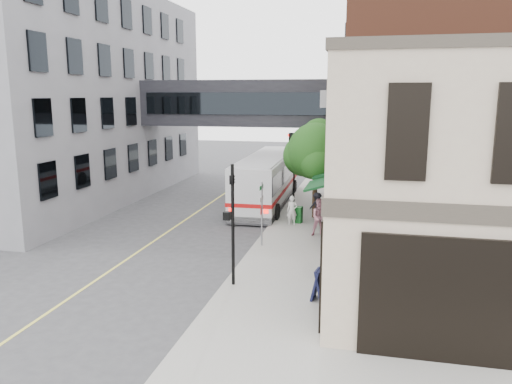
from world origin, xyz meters
The scene contains 17 objects.
ground centered at (0.00, 0.00, 0.00)m, with size 120.00×120.00×0.00m, color #38383A.
sidewalk_main centered at (2.00, 14.00, 0.07)m, with size 4.00×60.00×0.15m, color gray.
corner_building centered at (8.97, 2.00, 4.21)m, with size 10.19×8.12×8.45m.
brick_building centered at (9.98, 15.00, 6.99)m, with size 13.76×18.00×14.00m.
opposite_building centered at (-17.00, 16.00, 7.00)m, with size 14.00×24.00×14.00m, color slate.
skyway_bridge centered at (-3.00, 18.00, 6.50)m, with size 14.00×3.18×3.00m.
traffic_signal_near centered at (0.37, 2.00, 2.98)m, with size 0.44×0.22×4.60m.
traffic_signal_far centered at (0.26, 17.00, 3.34)m, with size 0.53×0.28×4.50m.
street_sign_pole centered at (0.39, 7.00, 1.93)m, with size 0.08×0.75×3.00m.
street_tree centered at (2.19, 13.22, 3.91)m, with size 3.80×3.20×5.60m.
lane_marking centered at (-5.00, 10.00, 0.01)m, with size 0.12×40.00×0.01m, color #D8CC4C.
bus centered at (-1.25, 16.39, 1.77)m, with size 3.08×11.77×3.15m.
pedestrian_a centered at (1.20, 11.06, 0.93)m, with size 0.57×0.37×1.56m, color silver.
pedestrian_b centered at (2.89, 9.21, 1.09)m, with size 0.92×0.71×1.89m, color #C88193.
pedestrian_c centered at (2.39, 12.59, 0.91)m, with size 0.99×0.57×1.53m, color black.
newspaper_box centered at (1.45, 11.54, 0.60)m, with size 0.45×0.40×0.89m, color #13561D.
sandwich_board centered at (3.60, 1.30, 0.69)m, with size 0.39×0.61×1.08m, color #111333.
Camera 1 is at (5.09, -14.88, 7.06)m, focal length 35.00 mm.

